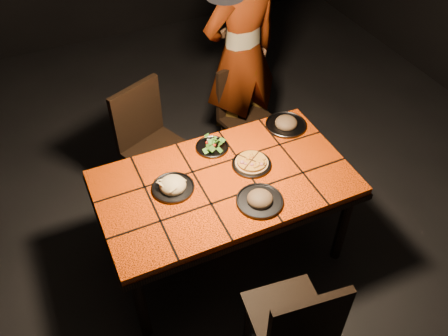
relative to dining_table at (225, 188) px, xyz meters
name	(u,v)px	position (x,y,z in m)	size (l,w,h in m)	color
room_shell	(225,79)	(0.00, 0.00, 0.83)	(6.04, 7.04, 3.08)	black
dining_table	(225,188)	(0.00, 0.00, 0.00)	(1.62, 0.92, 0.75)	#FF4C08
chair_near	(296,323)	(-0.01, -0.94, -0.14)	(0.47, 0.47, 0.93)	black
chair_far_left	(149,138)	(-0.26, 0.81, -0.11)	(0.58, 0.58, 0.97)	black
chair_far_right	(244,110)	(0.58, 0.89, -0.17)	(0.47, 0.47, 0.88)	black
diner	(241,55)	(0.62, 1.03, 0.26)	(0.68, 0.44, 1.86)	brown
plate_pizza	(252,163)	(0.21, 0.05, 0.10)	(0.30, 0.30, 0.04)	#333337
plate_pasta	(173,186)	(-0.32, 0.06, 0.10)	(0.27, 0.27, 0.09)	#333337
plate_salad	(212,145)	(0.05, 0.31, 0.10)	(0.22, 0.22, 0.07)	#333337
plate_mushroom_a	(260,199)	(0.11, -0.26, 0.10)	(0.29, 0.29, 0.09)	#333337
plate_mushroom_b	(286,123)	(0.62, 0.31, 0.10)	(0.29, 0.29, 0.10)	#333337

